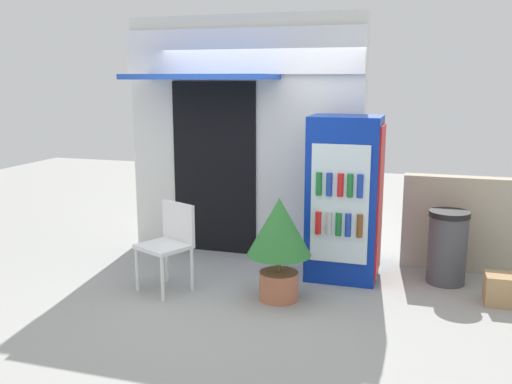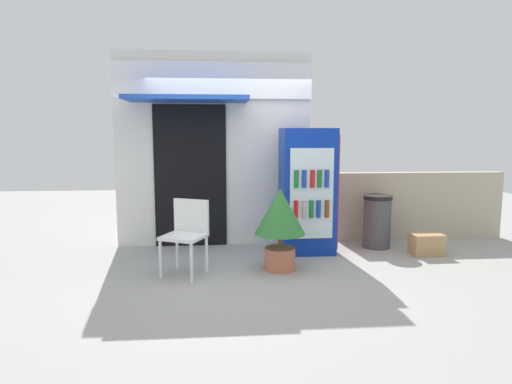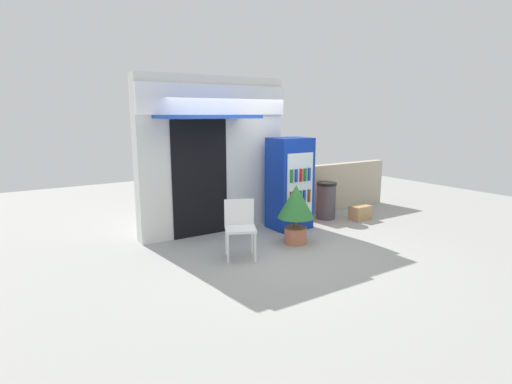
{
  "view_description": "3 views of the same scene",
  "coord_description": "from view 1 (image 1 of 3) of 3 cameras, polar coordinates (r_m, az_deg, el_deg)",
  "views": [
    {
      "loc": [
        1.88,
        -5.21,
        2.16
      ],
      "look_at": [
        0.21,
        0.22,
        1.01
      ],
      "focal_mm": 39.38,
      "sensor_mm": 36.0,
      "label": 1
    },
    {
      "loc": [
        -0.21,
        -5.53,
        1.73
      ],
      "look_at": [
        0.27,
        0.13,
        0.96
      ],
      "focal_mm": 31.41,
      "sensor_mm": 36.0,
      "label": 2
    },
    {
      "loc": [
        -3.68,
        -5.38,
        2.24
      ],
      "look_at": [
        -0.09,
        0.19,
        0.93
      ],
      "focal_mm": 28.18,
      "sensor_mm": 36.0,
      "label": 3
    }
  ],
  "objects": [
    {
      "name": "ground",
      "position": [
        5.95,
        -2.65,
        -9.88
      ],
      "size": [
        16.0,
        16.0,
        0.0
      ],
      "primitive_type": "plane",
      "color": "#A3A39E"
    },
    {
      "name": "storefront_building",
      "position": [
        6.95,
        -1.33,
        6.05
      ],
      "size": [
        2.93,
        1.11,
        2.9
      ],
      "color": "silver",
      "rests_on": "ground"
    },
    {
      "name": "drink_cooler",
      "position": [
        6.14,
        9.0,
        -0.64
      ],
      "size": [
        0.77,
        0.68,
        1.78
      ],
      "color": "#0C2D9E",
      "rests_on": "ground"
    },
    {
      "name": "plastic_chair",
      "position": [
        5.87,
        -8.73,
        -4.73
      ],
      "size": [
        0.61,
        0.6,
        0.9
      ],
      "color": "white",
      "rests_on": "ground"
    },
    {
      "name": "potted_plant_near_shop",
      "position": [
        5.5,
        2.37,
        -4.49
      ],
      "size": [
        0.64,
        0.64,
        1.03
      ],
      "color": "#BC6B4C",
      "rests_on": "ground"
    },
    {
      "name": "trash_bin",
      "position": [
        6.35,
        18.86,
        -5.31
      ],
      "size": [
        0.42,
        0.42,
        0.79
      ],
      "color": "#47474C",
      "rests_on": "ground"
    },
    {
      "name": "cardboard_box",
      "position": [
        6.04,
        24.24,
        -9.08
      ],
      "size": [
        0.44,
        0.29,
        0.3
      ],
      "primitive_type": "cube",
      "rotation": [
        0.0,
        0.0,
        0.02
      ],
      "color": "tan",
      "rests_on": "ground"
    }
  ]
}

